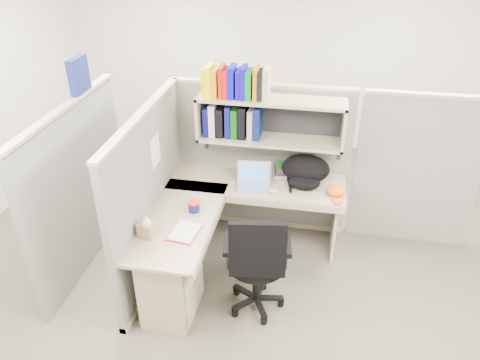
% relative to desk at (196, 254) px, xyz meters
% --- Properties ---
extents(ground, '(6.00, 6.00, 0.00)m').
position_rel_desk_xyz_m(ground, '(0.41, 0.29, -0.44)').
color(ground, '#38342B').
rests_on(ground, ground).
extents(room_shell, '(6.00, 6.00, 6.00)m').
position_rel_desk_xyz_m(room_shell, '(0.41, 0.29, 1.18)').
color(room_shell, beige).
rests_on(room_shell, ground).
extents(cubicle, '(3.79, 1.84, 1.95)m').
position_rel_desk_xyz_m(cubicle, '(0.04, 0.74, 0.47)').
color(cubicle, slate).
rests_on(cubicle, ground).
extents(desk, '(1.74, 1.75, 0.73)m').
position_rel_desk_xyz_m(desk, '(0.00, 0.00, 0.00)').
color(desk, gray).
rests_on(desk, ground).
extents(laptop, '(0.35, 0.35, 0.23)m').
position_rel_desk_xyz_m(laptop, '(0.39, 0.73, 0.41)').
color(laptop, silver).
rests_on(laptop, desk).
extents(backpack, '(0.51, 0.42, 0.28)m').
position_rel_desk_xyz_m(backpack, '(0.87, 0.89, 0.43)').
color(backpack, black).
rests_on(backpack, desk).
extents(orange_cap, '(0.22, 0.24, 0.10)m').
position_rel_desk_xyz_m(orange_cap, '(1.18, 0.74, 0.34)').
color(orange_cap, '#E94A14').
rests_on(orange_cap, desk).
extents(snack_canister, '(0.11, 0.11, 0.11)m').
position_rel_desk_xyz_m(snack_canister, '(-0.07, 0.23, 0.35)').
color(snack_canister, '#0E1355').
rests_on(snack_canister, desk).
extents(tissue_box, '(0.15, 0.15, 0.20)m').
position_rel_desk_xyz_m(tissue_box, '(-0.35, -0.18, 0.39)').
color(tissue_box, '#9B8358').
rests_on(tissue_box, desk).
extents(mouse, '(0.11, 0.09, 0.04)m').
position_rel_desk_xyz_m(mouse, '(0.60, 0.68, 0.31)').
color(mouse, '#90ACCD').
rests_on(mouse, desk).
extents(paper_cup, '(0.09, 0.09, 0.11)m').
position_rel_desk_xyz_m(paper_cup, '(0.33, 0.97, 0.35)').
color(paper_cup, white).
rests_on(paper_cup, desk).
extents(book_stack, '(0.19, 0.23, 0.10)m').
position_rel_desk_xyz_m(book_stack, '(0.63, 1.06, 0.34)').
color(book_stack, gray).
rests_on(book_stack, desk).
extents(loose_paper, '(0.24, 0.31, 0.00)m').
position_rel_desk_xyz_m(loose_paper, '(-0.07, -0.08, 0.29)').
color(loose_paper, silver).
rests_on(loose_paper, desk).
extents(task_chair, '(0.59, 0.55, 1.08)m').
position_rel_desk_xyz_m(task_chair, '(0.56, -0.14, -0.06)').
color(task_chair, black).
rests_on(task_chair, ground).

